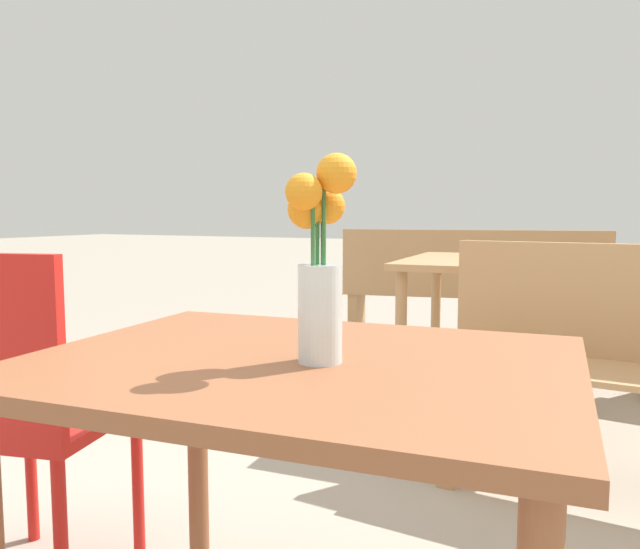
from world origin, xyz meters
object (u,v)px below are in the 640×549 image
at_px(flower_vase, 320,266).
at_px(table_front, 301,412).
at_px(bench_far, 471,291).
at_px(cafe_chair, 18,403).
at_px(table_back, 496,283).

bearing_deg(flower_vase, table_front, 156.67).
height_order(table_front, bench_far, bench_far).
height_order(cafe_chair, bench_far, cafe_chair).
bearing_deg(bench_far, table_front, -84.25).
relative_size(table_front, cafe_chair, 1.14).
distance_m(table_front, flower_vase, 0.27).
height_order(table_front, flower_vase, flower_vase).
relative_size(bench_far, table_back, 1.84).
distance_m(bench_far, table_back, 1.09).
xyz_separation_m(table_front, table_back, (0.02, 1.94, 0.03)).
xyz_separation_m(table_front, flower_vase, (0.05, -0.02, 0.27)).
distance_m(cafe_chair, table_back, 2.05).
distance_m(table_front, table_back, 1.94).
bearing_deg(flower_vase, bench_far, 96.58).
bearing_deg(table_back, cafe_chair, -113.34).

